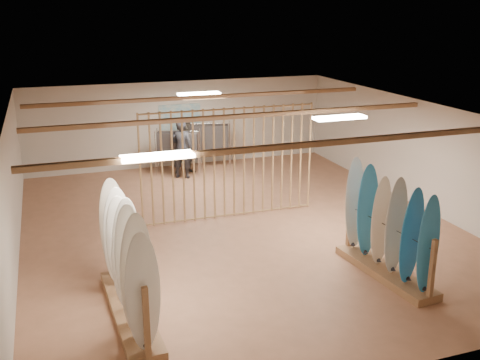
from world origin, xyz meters
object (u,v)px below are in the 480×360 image
object	(u,v)px
shopper_b	(187,142)
rack_left	(128,277)
rack_right	(387,242)
clothing_rack_a	(178,145)
clothing_rack_b	(208,138)
shopper_a	(181,145)

from	to	relation	value
shopper_b	rack_left	bearing A→B (deg)	-115.89
rack_right	clothing_rack_a	world-z (taller)	rack_right
clothing_rack_a	clothing_rack_b	distance (m)	1.25
clothing_rack_a	shopper_b	world-z (taller)	shopper_b
shopper_a	shopper_b	distance (m)	0.52
rack_left	shopper_a	bearing A→B (deg)	68.28
shopper_a	shopper_b	xyz separation A→B (m)	(0.30, 0.43, -0.02)
rack_left	shopper_a	size ratio (longest dim) A/B	1.46
shopper_a	shopper_b	world-z (taller)	shopper_a
rack_right	clothing_rack_a	bearing A→B (deg)	99.70
clothing_rack_b	shopper_b	xyz separation A→B (m)	(-0.82, -0.46, 0.04)
rack_right	clothing_rack_b	distance (m)	8.80
clothing_rack_b	rack_left	bearing A→B (deg)	-98.79
clothing_rack_a	shopper_b	size ratio (longest dim) A/B	0.71
clothing_rack_a	clothing_rack_b	size ratio (longest dim) A/B	0.96
shopper_b	shopper_a	bearing A→B (deg)	-129.67
clothing_rack_b	shopper_b	size ratio (longest dim) A/B	0.74
shopper_a	clothing_rack_a	bearing A→B (deg)	-55.17
rack_right	shopper_a	bearing A→B (deg)	100.21
shopper_a	shopper_b	size ratio (longest dim) A/B	1.02
shopper_a	rack_left	bearing A→B (deg)	100.19
rack_left	rack_right	bearing A→B (deg)	-3.23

